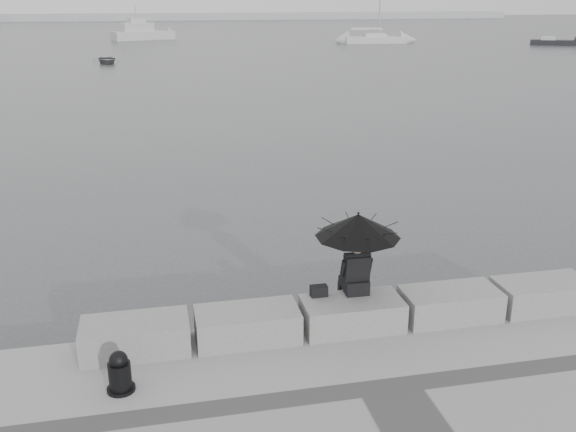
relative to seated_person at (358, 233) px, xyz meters
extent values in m
plane|color=#3F4244|center=(-0.13, 0.19, -2.04)|extent=(360.00, 360.00, 0.00)
cube|color=slate|center=(-3.53, -0.26, -1.29)|extent=(1.60, 0.80, 0.50)
cube|color=slate|center=(-1.83, -0.26, -1.29)|extent=(1.60, 0.80, 0.50)
cube|color=slate|center=(-0.13, -0.26, -1.29)|extent=(1.60, 0.80, 0.50)
cube|color=slate|center=(1.57, -0.26, -1.29)|extent=(1.60, 0.80, 0.50)
cube|color=slate|center=(3.27, -0.26, -1.29)|extent=(1.60, 0.80, 0.50)
sphere|color=#726056|center=(0.00, 0.02, -0.26)|extent=(0.21, 0.21, 0.21)
cylinder|color=black|center=(0.00, 0.01, -0.19)|extent=(0.02, 0.02, 1.00)
cone|color=black|center=(0.00, 0.01, 0.12)|extent=(1.37, 1.37, 0.38)
sphere|color=black|center=(0.00, 0.01, 0.33)|extent=(0.04, 0.04, 0.04)
cube|color=black|center=(-0.62, 0.01, -0.95)|extent=(0.28, 0.16, 0.18)
cylinder|color=black|center=(-3.73, -1.27, -1.51)|extent=(0.38, 0.38, 0.06)
cylinder|color=black|center=(-3.73, -1.27, -1.32)|extent=(0.31, 0.31, 0.43)
sphere|color=black|center=(-3.73, -1.27, -1.06)|extent=(0.25, 0.25, 0.25)
cube|color=#ACAFB1|center=(-0.13, 155.19, -1.24)|extent=(180.00, 6.00, 1.60)
cube|color=silver|center=(24.79, 69.39, -1.69)|extent=(7.75, 3.04, 0.90)
cube|color=silver|center=(24.79, 69.39, -1.09)|extent=(2.78, 1.82, 0.50)
cylinder|color=#A0A0A3|center=(24.79, 69.39, -0.44)|extent=(4.26, 0.46, 0.10)
cube|color=silver|center=(-3.38, 82.16, -1.54)|extent=(8.54, 5.37, 1.20)
cube|color=silver|center=(-3.38, 82.16, -0.44)|extent=(4.54, 3.44, 1.20)
cube|color=silver|center=(-3.38, 82.16, 0.46)|extent=(2.44, 2.19, 0.60)
cylinder|color=#A0A0A3|center=(-3.38, 82.16, 1.56)|extent=(0.08, 0.08, 1.60)
cube|color=black|center=(44.70, 61.61, -1.79)|extent=(5.54, 4.07, 0.70)
cube|color=silver|center=(44.70, 61.61, -1.29)|extent=(2.01, 1.85, 0.50)
imported|color=slate|center=(-6.55, 50.27, -1.75)|extent=(3.54, 1.86, 0.57)
camera|label=1|loc=(-3.08, -9.06, 3.56)|focal=40.00mm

